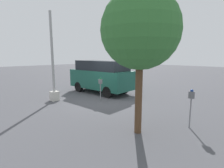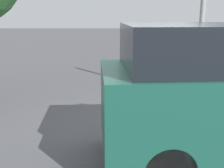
# 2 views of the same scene
# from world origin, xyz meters

# --- Properties ---
(ground_plane) EXTENTS (80.00, 80.00, 0.00)m
(ground_plane) POSITION_xyz_m (0.00, 0.00, 0.00)
(ground_plane) COLOR #4C4C51
(parking_meter_near) EXTENTS (0.21, 0.14, 1.40)m
(parking_meter_near) POSITION_xyz_m (-0.27, 0.37, 1.03)
(parking_meter_near) COLOR gray
(parking_meter_near) RESTS_ON ground
(lamp_post) EXTENTS (0.44, 0.44, 5.09)m
(lamp_post) POSITION_xyz_m (1.93, 2.06, 1.45)
(lamp_post) COLOR beige
(lamp_post) RESTS_ON ground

